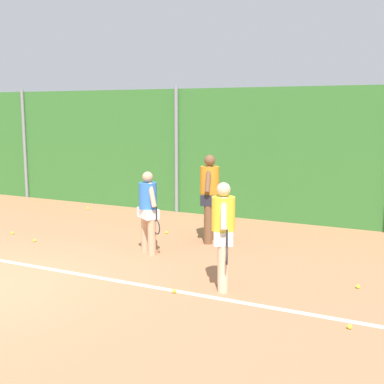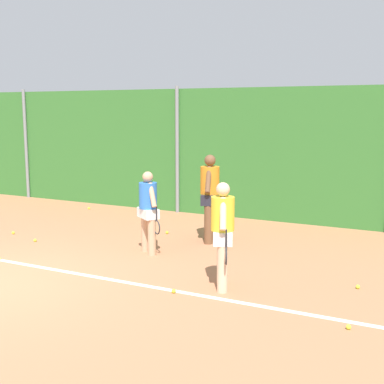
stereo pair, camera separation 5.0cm
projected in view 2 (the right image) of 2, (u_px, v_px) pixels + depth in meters
The scene contains 15 objects.
ground_plane at pixel (65, 254), 10.07m from camera, with size 29.14×29.14×0.00m, color #B2704C.
hedge_fence_backdrop at pixel (180, 151), 14.10m from camera, with size 18.94×0.25×3.36m, color #33702D.
fence_post_left at pixel (26, 144), 16.35m from camera, with size 0.10×0.10×3.43m, color gray.
fence_post_center at pixel (177, 150), 13.94m from camera, with size 0.10×0.10×3.43m, color gray.
court_baseline_paint at pixel (33, 266), 9.31m from camera, with size 13.84×0.10×0.01m, color white.
player_foreground_near at pixel (223, 230), 8.00m from camera, with size 0.47×0.71×1.70m.
player_midcourt at pixel (148, 208), 10.01m from camera, with size 0.67×0.50×1.62m.
player_backcourt_far at pixel (210, 193), 10.88m from camera, with size 0.46×0.76×1.87m.
tennis_ball_1 at pixel (358, 287), 8.12m from camera, with size 0.07×0.07×0.07m, color #CCDB33.
tennis_ball_2 at pixel (349, 327), 6.62m from camera, with size 0.07×0.07×0.07m, color #CCDB33.
tennis_ball_3 at pixel (13, 233), 11.68m from camera, with size 0.07×0.07×0.07m, color #CCDB33.
tennis_ball_8 at pixel (167, 232), 11.72m from camera, with size 0.07×0.07×0.07m, color #CCDB33.
tennis_ball_9 at pixel (35, 240), 11.01m from camera, with size 0.07×0.07×0.07m, color #CCDB33.
tennis_ball_11 at pixel (174, 291), 7.93m from camera, with size 0.07×0.07×0.07m, color #CCDB33.
tennis_ball_12 at pixel (89, 208), 14.60m from camera, with size 0.07×0.07×0.07m, color #CCDB33.
Camera 2 is at (6.58, -5.59, 2.80)m, focal length 48.10 mm.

